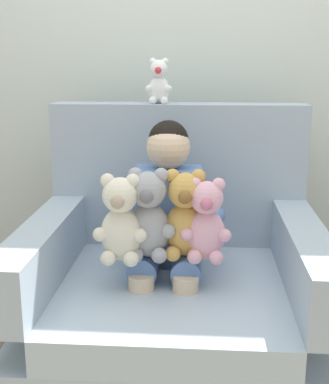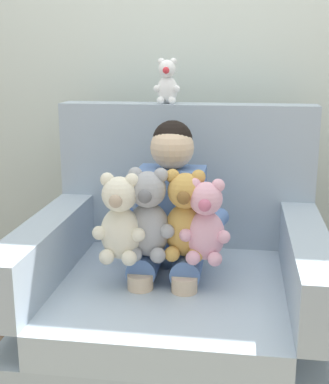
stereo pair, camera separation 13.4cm
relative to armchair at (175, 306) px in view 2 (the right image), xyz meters
name	(u,v)px [view 2 (the right image)]	position (x,y,z in m)	size (l,w,h in m)	color
back_wall	(195,55)	(0.00, 0.71, 0.96)	(6.00, 0.10, 2.60)	silver
armchair	(175,306)	(0.00, 0.00, 0.00)	(1.10, 0.99, 1.10)	#9EADBC
seated_child	(170,218)	(-0.03, 0.04, 0.35)	(0.45, 0.39, 0.82)	#597AB7
plush_pink	(205,223)	(0.12, -0.12, 0.39)	(0.18, 0.15, 0.30)	#EAA8BC
plush_cream	(120,220)	(-0.18, -0.16, 0.39)	(0.19, 0.15, 0.32)	silver
plush_grey	(148,216)	(-0.08, -0.12, 0.40)	(0.20, 0.16, 0.33)	#9E9EA3
plush_honey	(185,217)	(0.05, -0.10, 0.40)	(0.19, 0.16, 0.33)	gold
plush_white_on_backrest	(167,83)	(-0.09, 0.37, 0.85)	(0.11, 0.09, 0.19)	white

